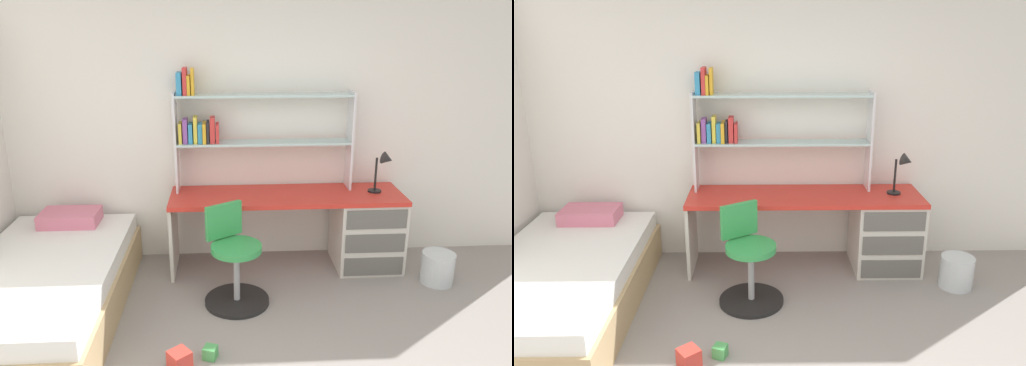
{
  "view_description": "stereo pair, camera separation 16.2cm",
  "coord_description": "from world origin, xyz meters",
  "views": [
    {
      "loc": [
        -0.44,
        -2.02,
        2.14
      ],
      "look_at": [
        -0.23,
        1.44,
        1.03
      ],
      "focal_mm": 34.83,
      "sensor_mm": 36.0,
      "label": 1
    },
    {
      "loc": [
        -0.28,
        -2.03,
        2.14
      ],
      "look_at": [
        -0.23,
        1.44,
        1.03
      ],
      "focal_mm": 34.83,
      "sensor_mm": 36.0,
      "label": 2
    }
  ],
  "objects": [
    {
      "name": "toy_block_green_2",
      "position": [
        -0.57,
        0.82,
        0.04
      ],
      "size": [
        0.11,
        0.11,
        0.09
      ],
      "primitive_type": "cube",
      "rotation": [
        0.0,
        0.0,
        1.23
      ],
      "color": "#479E51",
      "rests_on": "ground_plane"
    },
    {
      "name": "desk",
      "position": [
        0.64,
        2.13,
        0.39
      ],
      "size": [
        2.07,
        0.58,
        0.71
      ],
      "color": "red",
      "rests_on": "ground_plane"
    },
    {
      "name": "bookshelf_hutch",
      "position": [
        -0.33,
        2.3,
        1.32
      ],
      "size": [
        1.58,
        0.22,
        1.09
      ],
      "color": "silver",
      "rests_on": "desk"
    },
    {
      "name": "waste_bin",
      "position": [
        1.37,
        1.74,
        0.14
      ],
      "size": [
        0.28,
        0.28,
        0.27
      ],
      "primitive_type": "cylinder",
      "color": "silver",
      "rests_on": "ground_plane"
    },
    {
      "name": "swivel_chair",
      "position": [
        -0.39,
        1.54,
        0.31
      ],
      "size": [
        0.52,
        0.52,
        0.79
      ],
      "color": "black",
      "rests_on": "ground_plane"
    },
    {
      "name": "room_shell",
      "position": [
        -1.23,
        1.23,
        1.28
      ],
      "size": [
        5.83,
        5.89,
        2.56
      ],
      "color": "white",
      "rests_on": "ground_plane"
    },
    {
      "name": "toy_block_red_3",
      "position": [
        -0.77,
        0.73,
        0.06
      ],
      "size": [
        0.18,
        0.18,
        0.13
      ],
      "primitive_type": "cube",
      "rotation": [
        0.0,
        0.0,
        2.24
      ],
      "color": "red",
      "rests_on": "ground_plane"
    },
    {
      "name": "bed_platform",
      "position": [
        -1.83,
        1.42,
        0.23
      ],
      "size": [
        1.12,
        2.04,
        0.57
      ],
      "color": "tan",
      "rests_on": "ground_plane"
    },
    {
      "name": "desk_lamp",
      "position": [
        0.95,
        2.11,
        0.96
      ],
      "size": [
        0.2,
        0.17,
        0.38
      ],
      "color": "black",
      "rests_on": "desk"
    }
  ]
}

